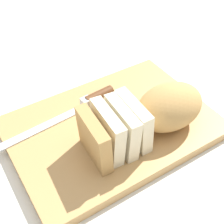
{
  "coord_description": "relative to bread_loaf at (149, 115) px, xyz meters",
  "views": [
    {
      "loc": [
        0.24,
        0.35,
        0.45
      ],
      "look_at": [
        0.0,
        0.0,
        0.05
      ],
      "focal_mm": 49.59,
      "sensor_mm": 36.0,
      "label": 1
    }
  ],
  "objects": [
    {
      "name": "ground_plane",
      "position": [
        0.04,
        -0.06,
        -0.06
      ],
      "size": [
        3.0,
        3.0,
        0.0
      ],
      "primitive_type": "plane",
      "color": "silver"
    },
    {
      "name": "crumb_near_loaf",
      "position": [
        0.03,
        -0.11,
        -0.04
      ],
      "size": [
        0.01,
        0.01,
        0.01
      ],
      "primitive_type": "sphere",
      "color": "#996633",
      "rests_on": "cutting_board"
    },
    {
      "name": "cutting_board",
      "position": [
        0.04,
        -0.06,
        -0.05
      ],
      "size": [
        0.4,
        0.29,
        0.02
      ],
      "primitive_type": "cube",
      "rotation": [
        0.0,
        0.0,
        -0.03
      ],
      "color": "tan",
      "rests_on": "ground_plane"
    },
    {
      "name": "bread_knife",
      "position": [
        0.06,
        -0.13,
        -0.03
      ],
      "size": [
        0.25,
        0.03,
        0.02
      ],
      "rotation": [
        0.0,
        0.0,
        0.05
      ],
      "color": "silver",
      "rests_on": "cutting_board"
    },
    {
      "name": "crumb_near_knife",
      "position": [
        0.07,
        0.02,
        -0.04
      ],
      "size": [
        0.01,
        0.01,
        0.01
      ],
      "primitive_type": "sphere",
      "color": "#996633",
      "rests_on": "cutting_board"
    },
    {
      "name": "bread_loaf",
      "position": [
        0.0,
        0.0,
        0.0
      ],
      "size": [
        0.25,
        0.11,
        0.09
      ],
      "rotation": [
        0.0,
        0.0,
        -0.07
      ],
      "color": "tan",
      "rests_on": "cutting_board"
    },
    {
      "name": "crumb_stray_left",
      "position": [
        0.03,
        -0.09,
        -0.04
      ],
      "size": [
        0.01,
        0.01,
        0.01
      ],
      "primitive_type": "sphere",
      "color": "#996633",
      "rests_on": "cutting_board"
    }
  ]
}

